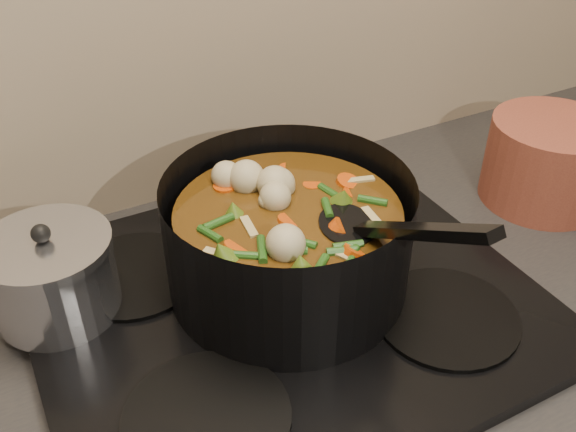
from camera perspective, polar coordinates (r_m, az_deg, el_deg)
name	(u,v)px	position (r m, az deg, el deg)	size (l,w,h in m)	color
stovetop	(284,301)	(0.84, -0.35, -7.57)	(0.62, 0.54, 0.03)	black
stockpot	(289,239)	(0.81, 0.05, -2.10)	(0.34, 0.43, 0.23)	black
saucepan	(52,276)	(0.84, -20.21, -4.99)	(0.16, 0.16, 0.13)	silver
terracotta_crock	(547,161)	(1.10, 22.07, 4.51)	(0.19, 0.19, 0.14)	brown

